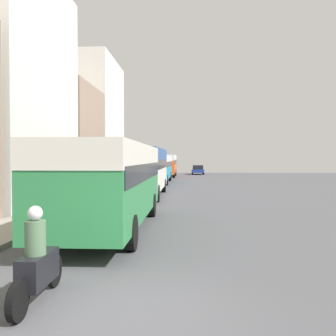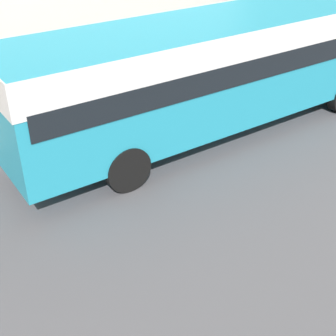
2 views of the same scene
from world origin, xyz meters
name	(u,v)px [view 1 (image 1 of 2)]	position (x,y,z in m)	size (l,w,h in m)	color
ground_plane	(119,312)	(0.00, 0.00, 0.00)	(120.00, 120.00, 0.00)	#515156
building_midblock	(3,89)	(-8.92, 13.86, 6.33)	(5.43, 9.62, 12.67)	silver
building_far_terrace	(57,139)	(-9.12, 22.87, 4.10)	(5.84, 7.62, 8.21)	gray
building_end_row	(91,122)	(-8.78, 31.89, 6.26)	(5.17, 9.75, 12.51)	silver
bus_lead	(111,174)	(-1.59, 7.11, 1.97)	(2.63, 9.85, 3.04)	#2D8447
bus_following	(144,166)	(-1.75, 18.74, 2.07)	(2.50, 10.15, 3.19)	silver
bus_third_in_line	(157,165)	(-1.98, 32.39, 1.86)	(2.55, 11.18, 2.84)	teal
bus_rear	(166,163)	(-1.80, 45.04, 1.95)	(2.61, 9.31, 3.00)	#EA5B23
motorcycle_behind_lead	(37,264)	(-1.50, 0.30, 0.68)	(0.38, 2.24, 1.73)	black
car_crossing	(198,170)	(2.75, 52.96, 0.76)	(1.90, 4.13, 1.46)	navy
pedestrian_near_curb	(131,172)	(-5.41, 36.88, 0.97)	(0.33, 0.33, 1.59)	#232838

